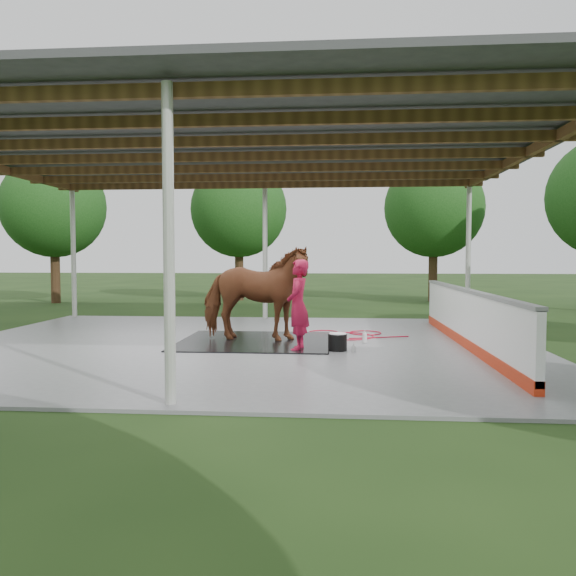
# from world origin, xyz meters

# --- Properties ---
(ground) EXTENTS (100.00, 100.00, 0.00)m
(ground) POSITION_xyz_m (0.00, 0.00, 0.00)
(ground) COLOR #1E3814
(concrete_slab) EXTENTS (12.00, 10.00, 0.05)m
(concrete_slab) POSITION_xyz_m (0.00, 0.00, 0.03)
(concrete_slab) COLOR slate
(concrete_slab) RESTS_ON ground
(pavilion_structure) EXTENTS (12.60, 10.60, 4.05)m
(pavilion_structure) POSITION_xyz_m (0.00, -0.00, 3.97)
(pavilion_structure) COLOR beige
(pavilion_structure) RESTS_ON ground
(dasher_board) EXTENTS (0.16, 8.00, 1.15)m
(dasher_board) POSITION_xyz_m (4.60, 0.00, 0.59)
(dasher_board) COLOR #B9290F
(dasher_board) RESTS_ON concrete_slab
(tree_belt) EXTENTS (28.00, 28.00, 5.80)m
(tree_belt) POSITION_xyz_m (0.30, 0.90, 3.79)
(tree_belt) COLOR #382314
(tree_belt) RESTS_ON ground
(rubber_mat) EXTENTS (3.12, 2.93, 0.02)m
(rubber_mat) POSITION_xyz_m (0.32, 0.32, 0.06)
(rubber_mat) COLOR black
(rubber_mat) RESTS_ON concrete_slab
(horse) EXTENTS (2.42, 1.24, 1.98)m
(horse) POSITION_xyz_m (0.32, 0.32, 1.06)
(horse) COLOR brown
(horse) RESTS_ON rubber_mat
(handler) EXTENTS (0.45, 0.66, 1.73)m
(handler) POSITION_xyz_m (1.30, -0.68, 0.92)
(handler) COLOR #AA1235
(handler) RESTS_ON concrete_slab
(wash_bucket) EXTENTS (0.36, 0.36, 0.33)m
(wash_bucket) POSITION_xyz_m (2.05, -0.66, 0.22)
(wash_bucket) COLOR black
(wash_bucket) RESTS_ON concrete_slab
(soap_bottle_a) EXTENTS (0.15, 0.15, 0.28)m
(soap_bottle_a) POSITION_xyz_m (2.61, 0.29, 0.19)
(soap_bottle_a) COLOR silver
(soap_bottle_a) RESTS_ON concrete_slab
(soap_bottle_b) EXTENTS (0.09, 0.09, 0.16)m
(soap_bottle_b) POSITION_xyz_m (2.35, -0.77, 0.13)
(soap_bottle_b) COLOR #338CD8
(soap_bottle_b) RESTS_ON concrete_slab
(hose_coil) EXTENTS (2.26, 1.53, 0.02)m
(hose_coil) POSITION_xyz_m (2.26, 1.46, 0.06)
(hose_coil) COLOR #B60D28
(hose_coil) RESTS_ON concrete_slab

